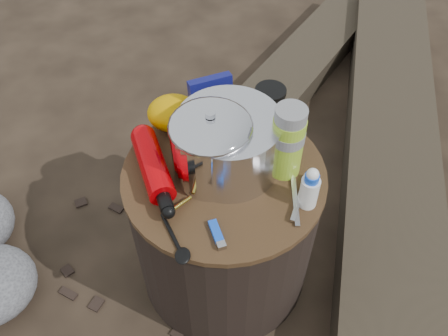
{
  "coord_description": "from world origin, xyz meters",
  "views": [
    {
      "loc": [
        -0.02,
        -0.76,
        1.36
      ],
      "look_at": [
        0.0,
        0.0,
        0.48
      ],
      "focal_mm": 38.69,
      "sensor_mm": 36.0,
      "label": 1
    }
  ],
  "objects_px": {
    "stump": "(224,226)",
    "thermos": "(287,142)",
    "camping_pot": "(211,146)",
    "fuel_bottle": "(153,165)",
    "travel_mug": "(269,107)",
    "log_main": "(389,136)"
  },
  "relations": [
    {
      "from": "stump",
      "to": "thermos",
      "type": "bearing_deg",
      "value": 3.67
    },
    {
      "from": "camping_pot",
      "to": "fuel_bottle",
      "type": "bearing_deg",
      "value": -179.38
    },
    {
      "from": "fuel_bottle",
      "to": "thermos",
      "type": "relative_size",
      "value": 1.37
    },
    {
      "from": "fuel_bottle",
      "to": "travel_mug",
      "type": "relative_size",
      "value": 2.32
    },
    {
      "from": "travel_mug",
      "to": "stump",
      "type": "bearing_deg",
      "value": -125.28
    },
    {
      "from": "stump",
      "to": "fuel_bottle",
      "type": "bearing_deg",
      "value": 178.9
    },
    {
      "from": "log_main",
      "to": "camping_pot",
      "type": "bearing_deg",
      "value": -129.74
    },
    {
      "from": "log_main",
      "to": "travel_mug",
      "type": "distance_m",
      "value": 0.75
    },
    {
      "from": "fuel_bottle",
      "to": "thermos",
      "type": "xyz_separation_m",
      "value": [
        0.32,
        0.01,
        0.06
      ]
    },
    {
      "from": "travel_mug",
      "to": "fuel_bottle",
      "type": "bearing_deg",
      "value": -149.89
    },
    {
      "from": "camping_pot",
      "to": "stump",
      "type": "bearing_deg",
      "value": -9.25
    },
    {
      "from": "thermos",
      "to": "travel_mug",
      "type": "bearing_deg",
      "value": 98.49
    },
    {
      "from": "camping_pot",
      "to": "fuel_bottle",
      "type": "distance_m",
      "value": 0.15
    },
    {
      "from": "log_main",
      "to": "fuel_bottle",
      "type": "relative_size",
      "value": 6.88
    },
    {
      "from": "log_main",
      "to": "thermos",
      "type": "relative_size",
      "value": 9.46
    },
    {
      "from": "log_main",
      "to": "thermos",
      "type": "xyz_separation_m",
      "value": [
        -0.49,
        -0.48,
        0.48
      ]
    },
    {
      "from": "fuel_bottle",
      "to": "travel_mug",
      "type": "bearing_deg",
      "value": 12.63
    },
    {
      "from": "travel_mug",
      "to": "thermos",
      "type": "bearing_deg",
      "value": -81.51
    },
    {
      "from": "fuel_bottle",
      "to": "travel_mug",
      "type": "xyz_separation_m",
      "value": [
        0.29,
        0.17,
        0.03
      ]
    },
    {
      "from": "travel_mug",
      "to": "camping_pot",
      "type": "bearing_deg",
      "value": -132.07
    },
    {
      "from": "log_main",
      "to": "camping_pot",
      "type": "xyz_separation_m",
      "value": [
        -0.66,
        -0.49,
        0.48
      ]
    },
    {
      "from": "stump",
      "to": "log_main",
      "type": "height_order",
      "value": "stump"
    }
  ]
}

